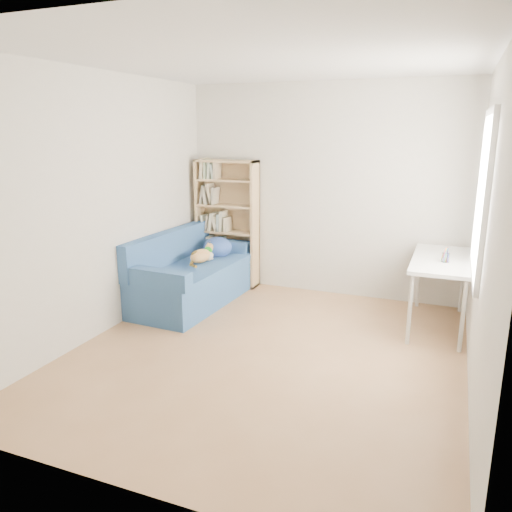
{
  "coord_description": "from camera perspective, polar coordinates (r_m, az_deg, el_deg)",
  "views": [
    {
      "loc": [
        1.51,
        -4.03,
        2.05
      ],
      "look_at": [
        -0.23,
        0.31,
        0.85
      ],
      "focal_mm": 35.0,
      "sensor_mm": 36.0,
      "label": 1
    }
  ],
  "objects": [
    {
      "name": "room_shell",
      "position": [
        4.32,
        2.69,
        8.87
      ],
      "size": [
        3.54,
        4.04,
        2.62
      ],
      "color": "silver",
      "rests_on": "ground"
    },
    {
      "name": "pen_cup",
      "position": [
        5.33,
        20.84,
        -0.06
      ],
      "size": [
        0.08,
        0.08,
        0.15
      ],
      "color": "white",
      "rests_on": "desk"
    },
    {
      "name": "bookshelf",
      "position": [
        6.63,
        -3.3,
        3.19
      ],
      "size": [
        0.83,
        0.26,
        1.66
      ],
      "color": "tan",
      "rests_on": "ground"
    },
    {
      "name": "sofa",
      "position": [
        6.07,
        -7.41,
        -2.25
      ],
      "size": [
        0.91,
        1.76,
        0.85
      ],
      "rotation": [
        0.0,
        0.0,
        -0.05
      ],
      "color": "navy",
      "rests_on": "ground"
    },
    {
      "name": "ground",
      "position": [
        4.76,
        1.17,
        -11.09
      ],
      "size": [
        4.0,
        4.0,
        0.0
      ],
      "primitive_type": "plane",
      "color": "olive",
      "rests_on": "ground"
    },
    {
      "name": "desk",
      "position": [
        5.5,
        20.41,
        -0.97
      ],
      "size": [
        0.57,
        1.25,
        0.75
      ],
      "color": "white",
      "rests_on": "ground"
    }
  ]
}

